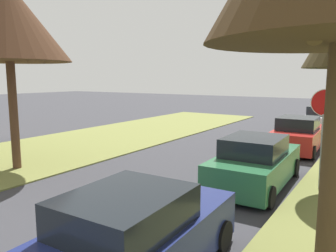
% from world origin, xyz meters
% --- Properties ---
extents(stop_sign_far, '(0.81, 0.32, 2.97)m').
position_xyz_m(stop_sign_far, '(4.22, 12.98, 2.20)').
color(stop_sign_far, '#9EA0A5').
rests_on(stop_sign_far, grass_verge_right).
extents(street_tree_left_mid_a, '(4.24, 4.24, 6.66)m').
position_xyz_m(street_tree_left_mid_a, '(-5.47, 9.30, 5.28)').
color(street_tree_left_mid_a, '#533725').
rests_on(street_tree_left_mid_a, grass_verge_left).
extents(parked_sedan_navy, '(2.06, 4.46, 1.57)m').
position_xyz_m(parked_sedan_navy, '(2.41, 6.39, 0.72)').
color(parked_sedan_navy, navy).
rests_on(parked_sedan_navy, ground).
extents(parked_sedan_green, '(2.06, 4.46, 1.57)m').
position_xyz_m(parked_sedan_green, '(2.47, 12.27, 0.72)').
color(parked_sedan_green, '#28663D').
rests_on(parked_sedan_green, ground).
extents(parked_sedan_red, '(2.06, 4.46, 1.57)m').
position_xyz_m(parked_sedan_red, '(2.45, 18.31, 0.72)').
color(parked_sedan_red, red).
rests_on(parked_sedan_red, ground).
extents(parked_sedan_white, '(2.06, 4.46, 1.57)m').
position_xyz_m(parked_sedan_white, '(2.45, 25.28, 0.72)').
color(parked_sedan_white, white).
rests_on(parked_sedan_white, ground).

